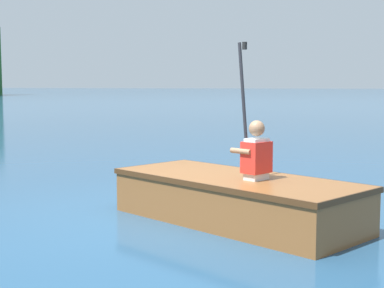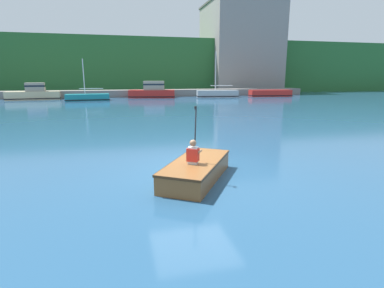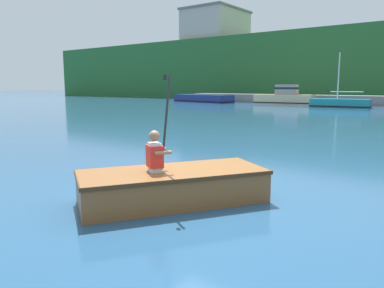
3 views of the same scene
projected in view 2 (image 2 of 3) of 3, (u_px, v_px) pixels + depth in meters
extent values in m
plane|color=navy|center=(193.00, 171.00, 8.76)|extent=(300.00, 300.00, 0.00)
cube|color=#28602D|center=(130.00, 67.00, 53.64)|extent=(120.00, 20.00, 8.41)
cube|color=gray|center=(240.00, 49.00, 50.98)|extent=(11.21, 11.44, 14.25)
cube|color=#4F4C49|center=(241.00, 3.00, 49.36)|extent=(11.51, 11.74, 0.30)
cube|color=slate|center=(135.00, 93.00, 40.00)|extent=(48.26, 2.40, 0.90)
cube|color=#197A84|center=(87.00, 97.00, 33.64)|extent=(4.80, 2.08, 0.73)
cube|color=black|center=(88.00, 99.00, 33.69)|extent=(4.85, 2.12, 0.10)
cylinder|color=silver|center=(84.00, 77.00, 33.06)|extent=(0.10, 0.10, 3.83)
cylinder|color=silver|center=(91.00, 89.00, 33.57)|extent=(2.56, 0.31, 0.07)
cube|color=red|center=(270.00, 93.00, 40.45)|extent=(5.70, 2.28, 0.88)
cube|color=black|center=(270.00, 95.00, 40.51)|extent=(5.75, 2.32, 0.10)
cube|color=red|center=(152.00, 94.00, 38.03)|extent=(5.97, 2.84, 0.98)
cube|color=black|center=(152.00, 96.00, 38.10)|extent=(6.02, 2.89, 0.10)
cube|color=gray|center=(154.00, 85.00, 37.82)|extent=(2.77, 1.91, 1.11)
cube|color=#19232D|center=(154.00, 84.00, 37.78)|extent=(2.79, 1.93, 0.20)
cube|color=#CCB789|center=(33.00, 96.00, 34.85)|extent=(5.89, 2.31, 0.96)
cube|color=black|center=(34.00, 98.00, 34.92)|extent=(5.93, 2.36, 0.10)
cube|color=gray|center=(35.00, 87.00, 34.73)|extent=(2.16, 1.56, 0.99)
cube|color=#19232D|center=(35.00, 86.00, 34.70)|extent=(2.18, 1.58, 0.20)
cube|color=#9EA3A8|center=(217.00, 94.00, 39.02)|extent=(5.47, 2.34, 0.90)
cube|color=black|center=(217.00, 96.00, 39.09)|extent=(5.52, 2.39, 0.10)
cylinder|color=silver|center=(216.00, 71.00, 38.35)|extent=(0.10, 0.10, 4.91)
cylinder|color=silver|center=(221.00, 86.00, 38.84)|extent=(2.90, 0.46, 0.07)
cube|color=brown|center=(196.00, 170.00, 8.02)|extent=(2.48, 3.01, 0.51)
cube|color=#482C16|center=(196.00, 162.00, 7.97)|extent=(2.53, 3.06, 0.06)
cube|color=#482C16|center=(196.00, 162.00, 7.97)|extent=(2.09, 2.56, 0.02)
cone|color=brown|center=(210.00, 156.00, 9.27)|extent=(0.55, 0.55, 0.46)
cube|color=brown|center=(194.00, 165.00, 7.78)|extent=(0.99, 0.71, 0.03)
cube|color=silver|center=(193.00, 155.00, 7.65)|extent=(0.29, 0.26, 0.44)
cube|color=red|center=(193.00, 155.00, 7.65)|extent=(0.36, 0.33, 0.33)
sphere|color=#997051|center=(193.00, 143.00, 7.58)|extent=(0.17, 0.17, 0.17)
cylinder|color=#997051|center=(200.00, 152.00, 7.67)|extent=(0.19, 0.25, 0.06)
cylinder|color=#997051|center=(189.00, 151.00, 7.76)|extent=(0.19, 0.25, 0.06)
cylinder|color=#232328|center=(195.00, 134.00, 7.70)|extent=(0.13, 0.17, 1.44)
cylinder|color=black|center=(195.00, 108.00, 7.55)|extent=(0.05, 0.05, 0.08)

